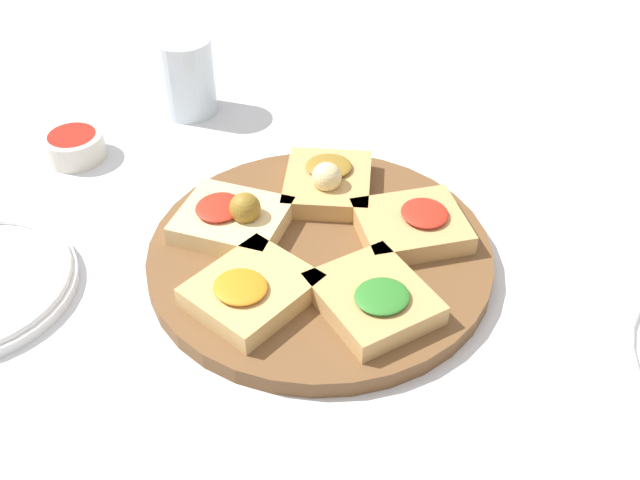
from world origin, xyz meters
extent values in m
plane|color=silver|center=(0.00, 0.00, 0.00)|extent=(3.00, 3.00, 0.00)
cylinder|color=brown|center=(0.00, 0.00, 0.01)|extent=(0.31, 0.31, 0.02)
cube|color=tan|center=(0.01, -0.08, 0.03)|extent=(0.10, 0.11, 0.02)
ellipsoid|color=olive|center=(0.01, -0.10, 0.04)|extent=(0.05, 0.05, 0.01)
sphere|color=beige|center=(0.01, -0.07, 0.04)|extent=(0.03, 0.03, 0.03)
cube|color=#E5C689|center=(0.09, -0.01, 0.03)|extent=(0.10, 0.09, 0.02)
ellipsoid|color=red|center=(0.10, -0.01, 0.04)|extent=(0.05, 0.05, 0.01)
sphere|color=olive|center=(0.07, -0.01, 0.04)|extent=(0.03, 0.03, 0.03)
cube|color=tan|center=(0.04, 0.08, 0.03)|extent=(0.12, 0.12, 0.02)
ellipsoid|color=orange|center=(0.05, 0.09, 0.04)|extent=(0.06, 0.06, 0.01)
cube|color=tan|center=(-0.06, 0.06, 0.03)|extent=(0.13, 0.13, 0.02)
ellipsoid|color=#2D7A28|center=(-0.07, 0.07, 0.04)|extent=(0.06, 0.06, 0.01)
cube|color=tan|center=(-0.08, -0.04, 0.03)|extent=(0.12, 0.12, 0.02)
ellipsoid|color=red|center=(-0.09, -0.04, 0.04)|extent=(0.06, 0.06, 0.01)
cylinder|color=silver|center=(0.21, -0.23, 0.05)|extent=(0.06, 0.06, 0.09)
cylinder|color=silver|center=(0.30, -0.10, 0.01)|extent=(0.07, 0.07, 0.03)
cylinder|color=#B22319|center=(0.30, -0.10, 0.03)|extent=(0.05, 0.05, 0.01)
camera|label=1|loc=(-0.12, 0.50, 0.46)|focal=42.00mm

